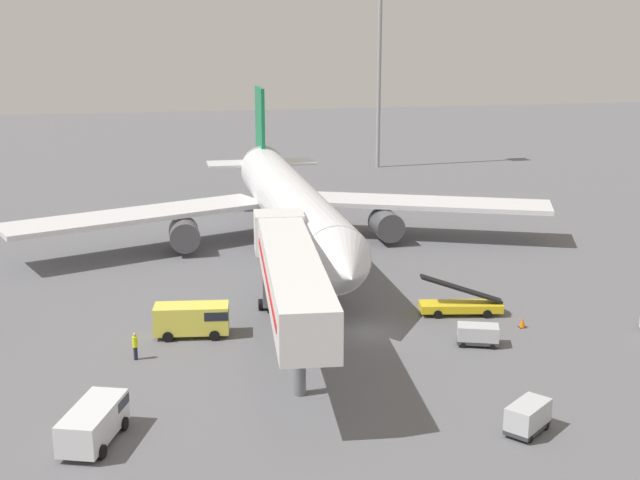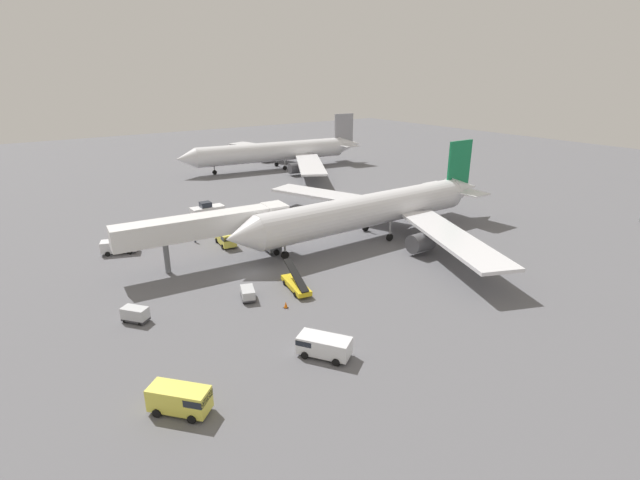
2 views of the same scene
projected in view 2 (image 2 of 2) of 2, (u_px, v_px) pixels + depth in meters
ground_plane at (251, 273)px, 59.02m from camera, size 300.00×300.00×0.00m
airplane_at_gate at (375, 209)px, 70.65m from camera, size 50.36×47.90×13.21m
jet_bridge at (214, 226)px, 60.43m from camera, size 5.24×22.78×6.93m
pushback_tug at (207, 209)px, 82.43m from camera, size 2.87×5.78×2.46m
belt_loader_truck at (296, 284)px, 54.36m from camera, size 5.92×2.69×2.88m
service_van_mid_right at (323, 345)px, 41.60m from camera, size 5.07×4.34×1.87m
service_van_outer_left at (120, 246)px, 65.35m from camera, size 3.40×5.03×1.85m
service_van_near_left at (226, 237)px, 68.23m from camera, size 5.00×2.61×2.12m
service_van_rear_left at (181, 399)px, 34.60m from camera, size 4.62×4.39×2.10m
baggage_cart_far_right at (248, 293)px, 52.09m from camera, size 2.89×2.17×1.31m
baggage_cart_far_left at (135, 314)px, 47.38m from camera, size 2.86×2.66×1.56m
ground_crew_worker_foreground at (195, 237)px, 69.43m from camera, size 0.44×0.44×1.71m
safety_cone_alpha at (286, 305)px, 50.30m from camera, size 0.47×0.47×0.72m
airplane_background at (278, 152)px, 121.38m from camera, size 54.61×51.26×13.18m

